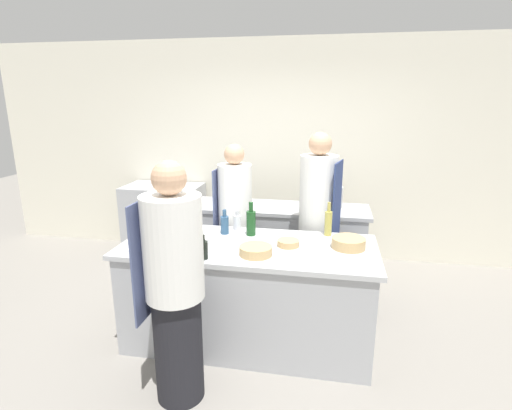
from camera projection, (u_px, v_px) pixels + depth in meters
ground_plane at (249, 338)px, 3.55m from camera, size 16.00×16.00×0.00m
wall_back at (281, 151)px, 5.21m from camera, size 8.00×0.06×2.80m
prep_counter at (248, 293)px, 3.44m from camera, size 2.12×0.90×0.89m
pass_counter at (277, 243)px, 4.60m from camera, size 2.03×0.61×0.89m
oven_range at (165, 220)px, 5.38m from camera, size 1.00×0.61×0.95m
chef_at_prep_near at (175, 288)px, 2.66m from camera, size 0.41×0.39×1.70m
chef_at_stove at (317, 223)px, 3.90m from camera, size 0.40×0.39×1.77m
chef_at_pass_far at (235, 225)px, 4.03m from camera, size 0.35×0.34×1.64m
bottle_olive_oil at (225, 224)px, 3.57m from camera, size 0.07×0.07×0.22m
bottle_vinegar at (203, 249)px, 3.01m from camera, size 0.07×0.07×0.19m
bottle_wine at (328, 222)px, 3.52m from camera, size 0.06×0.06×0.30m
bottle_cooking_oil at (251, 222)px, 3.53m from camera, size 0.08×0.08×0.30m
bottle_sauce at (237, 222)px, 3.69m from camera, size 0.07×0.07×0.18m
bowl_mixing_large at (349, 243)px, 3.24m from camera, size 0.27×0.27×0.09m
bowl_prep_small at (288, 243)px, 3.28m from camera, size 0.18×0.18×0.05m
bowl_ceramic_blue at (256, 251)px, 3.10m from camera, size 0.26×0.26×0.07m
cup at (210, 243)px, 3.23m from camera, size 0.10×0.10×0.10m
cutting_board at (149, 247)px, 3.26m from camera, size 0.36×0.24×0.01m
stockpot at (330, 197)px, 4.46m from camera, size 0.28×0.28×0.23m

